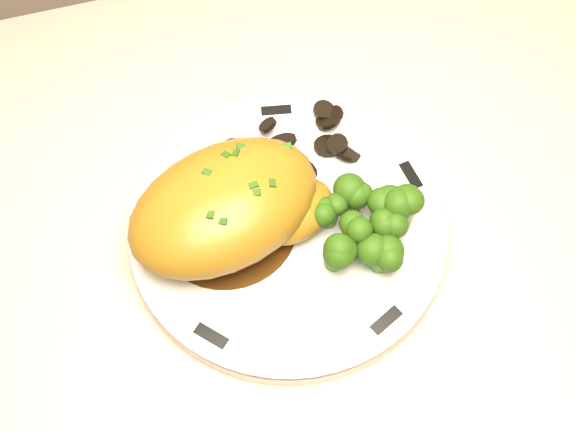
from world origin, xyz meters
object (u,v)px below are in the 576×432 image
object	(u,v)px
counter	(393,375)
plate	(288,227)
chicken_breast	(232,207)
broccoli_florets	(366,223)

from	to	relation	value
counter	plate	bearing A→B (deg)	170.53
plate	chicken_breast	bearing A→B (deg)	166.69
chicken_breast	broccoli_florets	xyz separation A→B (m)	(0.09, -0.04, -0.01)
counter	chicken_breast	bearing A→B (deg)	169.68
plate	chicken_breast	distance (m)	0.05
counter	broccoli_florets	size ratio (longest dim) A/B	25.96
broccoli_florets	plate	bearing A→B (deg)	153.28
counter	chicken_breast	world-z (taller)	counter
plate	broccoli_florets	size ratio (longest dim) A/B	2.98
chicken_breast	broccoli_florets	distance (m)	0.10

